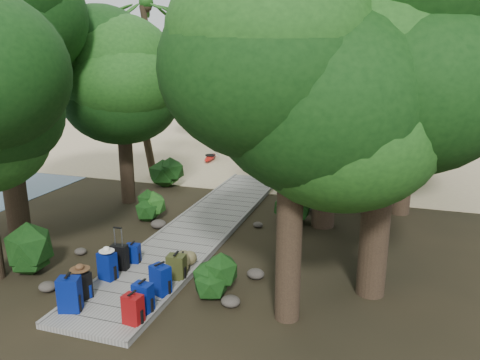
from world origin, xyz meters
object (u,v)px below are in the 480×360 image
(duffel_right_khaki, at_px, (182,262))
(lone_suitcase_on_sand, at_px, (269,167))
(backpack_left_d, at_px, (133,252))
(kayak, at_px, (210,157))
(backpack_right_c, at_px, (160,278))
(sun_lounger, at_px, (330,159))
(suitcase_on_boardwalk, at_px, (120,257))
(backpack_left_a, at_px, (69,293))
(backpack_left_b, at_px, (83,283))
(backpack_right_b, at_px, (143,296))
(backpack_left_c, at_px, (107,264))
(backpack_right_a, at_px, (133,308))
(backpack_right_d, at_px, (176,265))

(duffel_right_khaki, distance_m, lone_suitcase_on_sand, 9.92)
(backpack_left_d, xyz_separation_m, kayak, (-2.55, 11.70, -0.18))
(backpack_right_c, height_order, sun_lounger, backpack_right_c)
(lone_suitcase_on_sand, bearing_deg, sun_lounger, 66.93)
(duffel_right_khaki, height_order, kayak, duffel_right_khaki)
(lone_suitcase_on_sand, bearing_deg, backpack_left_d, -75.58)
(duffel_right_khaki, bearing_deg, suitcase_on_boardwalk, -177.79)
(suitcase_on_boardwalk, relative_size, kayak, 0.17)
(backpack_left_a, xyz_separation_m, lone_suitcase_on_sand, (0.91, 12.31, -0.20))
(backpack_left_a, xyz_separation_m, kayak, (-2.53, 14.09, -0.32))
(backpack_left_a, distance_m, backpack_right_c, 1.83)
(backpack_left_b, xyz_separation_m, sun_lounger, (3.33, 14.30, -0.14))
(backpack_left_a, relative_size, backpack_right_c, 1.13)
(backpack_right_b, height_order, lone_suitcase_on_sand, backpack_right_b)
(backpack_left_c, height_order, backpack_right_a, backpack_left_c)
(backpack_left_c, height_order, backpack_right_d, backpack_left_c)
(backpack_right_b, relative_size, suitcase_on_boardwalk, 1.11)
(backpack_right_b, xyz_separation_m, lone_suitcase_on_sand, (-0.50, 11.89, -0.14))
(backpack_right_b, bearing_deg, backpack_right_a, -81.32)
(backpack_right_a, bearing_deg, backpack_right_b, 100.13)
(backpack_right_b, height_order, suitcase_on_boardwalk, backpack_right_b)
(backpack_right_c, distance_m, duffel_right_khaki, 1.22)
(backpack_right_b, bearing_deg, kayak, 111.51)
(backpack_right_d, bearing_deg, backpack_left_b, -141.24)
(backpack_left_b, bearing_deg, backpack_right_b, 16.96)
(backpack_left_c, bearing_deg, suitcase_on_boardwalk, 101.67)
(backpack_left_d, bearing_deg, backpack_right_c, -50.46)
(backpack_right_a, height_order, backpack_right_d, backpack_right_a)
(backpack_right_a, distance_m, backpack_right_b, 0.43)
(backpack_left_a, xyz_separation_m, backpack_left_c, (-0.07, 1.42, -0.04))
(suitcase_on_boardwalk, height_order, sun_lounger, suitcase_on_boardwalk)
(backpack_right_b, bearing_deg, lone_suitcase_on_sand, 97.85)
(backpack_left_b, distance_m, backpack_right_c, 1.61)
(backpack_right_d, xyz_separation_m, lone_suitcase_on_sand, (-0.50, 10.37, -0.11))
(backpack_left_a, bearing_deg, kayak, 82.70)
(backpack_left_a, distance_m, backpack_right_b, 1.47)
(backpack_left_b, height_order, backpack_right_c, backpack_right_c)
(backpack_right_b, distance_m, kayak, 14.24)
(backpack_left_d, bearing_deg, backpack_left_c, -104.36)
(backpack_left_a, height_order, backpack_right_b, backpack_left_a)
(backpack_left_a, relative_size, backpack_right_b, 1.18)
(backpack_right_b, distance_m, suitcase_on_boardwalk, 2.13)
(backpack_left_d, height_order, backpack_right_b, backpack_right_b)
(lone_suitcase_on_sand, bearing_deg, duffel_right_khaki, -67.93)
(backpack_left_c, xyz_separation_m, lone_suitcase_on_sand, (0.97, 10.89, -0.15))
(backpack_left_b, bearing_deg, suitcase_on_boardwalk, 111.57)
(backpack_right_c, height_order, suitcase_on_boardwalk, backpack_right_c)
(lone_suitcase_on_sand, distance_m, kayak, 3.88)
(backpack_left_a, relative_size, kayak, 0.22)
(backpack_left_c, relative_size, backpack_right_c, 1.01)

